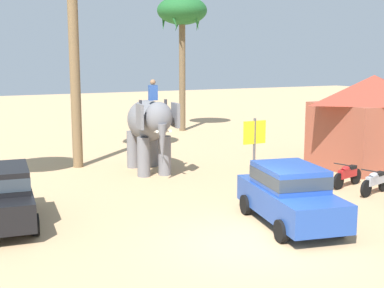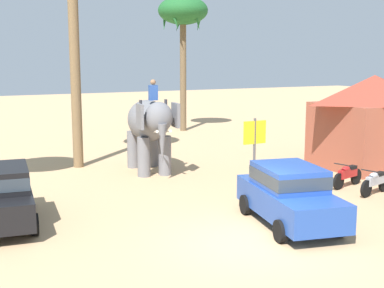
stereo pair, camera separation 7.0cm
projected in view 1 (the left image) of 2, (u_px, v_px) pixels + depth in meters
The scene contains 9 objects.
ground_plane at pixel (251, 244), 13.20m from camera, with size 120.00×120.00×0.00m, color tan.
car_sedan_foreground at pixel (290, 193), 14.65m from camera, with size 2.59×4.38×1.70m.
car_parked_far_side at pixel (0, 194), 14.54m from camera, with size 2.27×4.29×1.70m.
elephant_with_mahout at pixel (149, 125), 21.31m from camera, with size 2.07×3.98×3.88m.
motorcycle_fourth_in_row at pixel (375, 181), 18.02m from camera, with size 1.77×0.65×0.94m.
motorcycle_far_in_row at pixel (347, 174), 19.08m from camera, with size 1.77×0.67×0.94m.
palm_tree_near_hut at pixel (182, 15), 33.06m from camera, with size 3.20×3.20×8.65m.
roadside_hut at pixel (372, 118), 22.50m from camera, with size 5.12×4.34×4.00m.
signboard_yellow at pixel (254, 136), 20.18m from camera, with size 1.00×0.10×2.40m.
Camera 1 is at (-7.29, -10.41, 4.66)m, focal length 48.41 mm.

